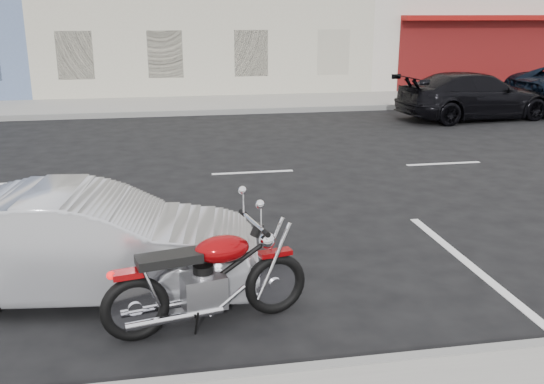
% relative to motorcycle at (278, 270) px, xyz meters
% --- Properties ---
extents(ground, '(120.00, 120.00, 0.00)m').
position_rel_motorcycle_xyz_m(ground, '(2.59, 5.73, -0.48)').
color(ground, black).
rests_on(ground, ground).
extents(sidewalk_far, '(80.00, 3.40, 0.15)m').
position_rel_motorcycle_xyz_m(sidewalk_far, '(-2.41, 14.43, -0.41)').
color(sidewalk_far, gray).
rests_on(sidewalk_far, ground).
extents(curb_far, '(80.00, 0.12, 0.16)m').
position_rel_motorcycle_xyz_m(curb_far, '(-2.41, 12.73, -0.40)').
color(curb_far, gray).
rests_on(curb_far, ground).
extents(motorcycle, '(2.08, 0.79, 1.05)m').
position_rel_motorcycle_xyz_m(motorcycle, '(0.00, 0.00, 0.00)').
color(motorcycle, black).
rests_on(motorcycle, ground).
extents(sedan_silver, '(3.84, 1.71, 1.22)m').
position_rel_motorcycle_xyz_m(sedan_silver, '(-1.96, 0.79, 0.13)').
color(sedan_silver, '#B6B7BE').
rests_on(sedan_silver, ground).
extents(car_far, '(4.84, 2.41, 1.35)m').
position_rel_motorcycle_xyz_m(car_far, '(7.86, 10.67, 0.19)').
color(car_far, black).
rests_on(car_far, ground).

